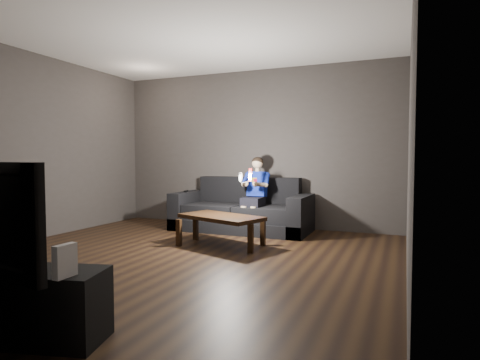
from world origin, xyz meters
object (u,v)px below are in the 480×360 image
at_px(sofa, 242,213).
at_px(media_console, 7,303).
at_px(coffee_table, 221,219).
at_px(child, 255,187).

bearing_deg(sofa, media_console, -88.72).
relative_size(sofa, coffee_table, 1.77).
bearing_deg(media_console, child, 73.27).
distance_m(sofa, child, 0.51).
xyz_separation_m(coffee_table, media_console, (-0.09, -3.06, -0.13)).
height_order(sofa, child, child).
distance_m(coffee_table, media_console, 3.06).
height_order(child, media_console, child).
bearing_deg(sofa, child, -13.74).
height_order(sofa, coffee_table, sofa).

